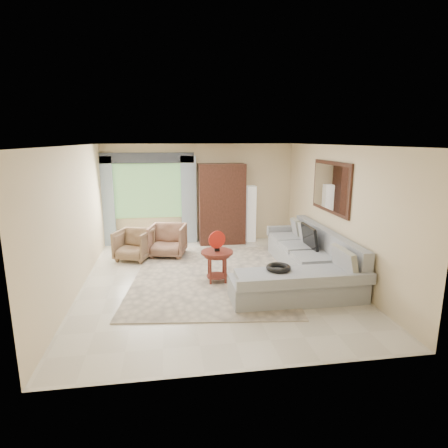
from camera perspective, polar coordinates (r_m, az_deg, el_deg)
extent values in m
plane|color=silver|center=(7.43, -1.52, -8.58)|extent=(6.00, 6.00, 0.00)
cube|color=beige|center=(7.65, -2.04, -7.85)|extent=(3.46, 4.33, 0.02)
cube|color=#999DA1|center=(8.29, 11.93, -5.11)|extent=(0.90, 2.40, 0.40)
cube|color=#999DA1|center=(6.65, 11.06, -9.62)|extent=(2.30, 0.80, 0.40)
cube|color=#999DA1|center=(7.94, 15.46, -2.71)|extent=(0.20, 3.20, 0.50)
cube|color=#999DA1|center=(9.37, 9.30, -0.96)|extent=(0.90, 0.16, 0.22)
cube|color=#999DA1|center=(6.15, 12.59, -8.66)|extent=(2.30, 0.10, 0.18)
cube|color=black|center=(8.00, 12.89, -1.93)|extent=(0.14, 0.74, 0.48)
torus|color=black|center=(6.55, 8.30, -6.61)|extent=(0.43, 0.43, 0.09)
cylinder|color=#4F1D15|center=(7.17, -1.07, -4.32)|extent=(0.62, 0.62, 0.04)
cylinder|color=#4F1D15|center=(7.27, -1.06, -6.74)|extent=(0.41, 0.41, 0.56)
cylinder|color=red|center=(7.10, -1.08, -2.39)|extent=(0.34, 0.11, 0.34)
imported|color=olive|center=(8.83, -13.60, -3.08)|extent=(0.97, 0.98, 0.69)
imported|color=#91634F|center=(8.93, -8.60, -2.50)|extent=(0.97, 0.99, 0.75)
imported|color=#999999|center=(10.00, -14.34, -1.85)|extent=(0.49, 0.43, 0.50)
cube|color=black|center=(9.83, -0.36, 3.07)|extent=(1.20, 0.55, 2.10)
cube|color=silver|center=(10.09, 4.10, 1.56)|extent=(0.24, 0.24, 1.50)
cube|color=#669E59|center=(9.94, -11.52, 4.96)|extent=(1.80, 0.04, 1.40)
cube|color=#9EB7CC|center=(9.99, -17.51, 3.22)|extent=(0.40, 0.08, 2.30)
cube|color=#9EB7CC|center=(9.89, -5.38, 3.66)|extent=(0.40, 0.08, 2.30)
cube|color=#1E232D|center=(9.79, -11.76, 9.84)|extent=(2.40, 0.12, 0.26)
cube|color=black|center=(8.00, 15.99, 5.42)|extent=(0.04, 1.70, 1.05)
cube|color=white|center=(7.99, 15.82, 5.43)|extent=(0.02, 1.54, 0.90)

